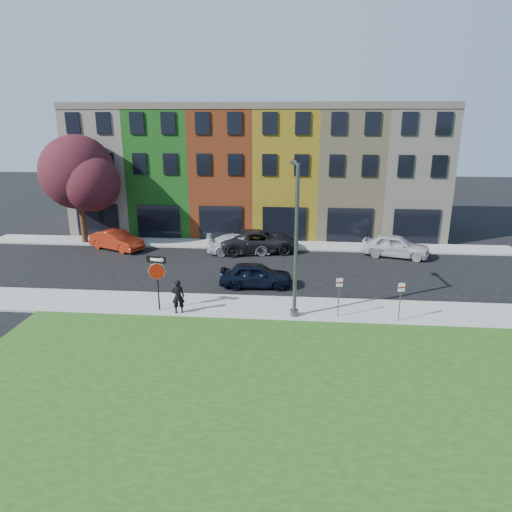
# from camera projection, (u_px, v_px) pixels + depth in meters

# --- Properties ---
(ground) EXTENTS (120.00, 120.00, 0.00)m
(ground) POSITION_uv_depth(u_px,v_px,m) (274.00, 336.00, 20.50)
(ground) COLOR black
(ground) RESTS_ON ground
(sidewalk_near) EXTENTS (40.00, 3.00, 0.12)m
(sidewalk_near) POSITION_uv_depth(u_px,v_px,m) (316.00, 310.00, 23.18)
(sidewalk_near) COLOR gray
(sidewalk_near) RESTS_ON ground
(sidewalk_far) EXTENTS (40.00, 2.40, 0.12)m
(sidewalk_far) POSITION_uv_depth(u_px,v_px,m) (245.00, 244.00, 35.02)
(sidewalk_far) COLOR gray
(sidewalk_far) RESTS_ON ground
(rowhouse_block) EXTENTS (30.00, 10.12, 10.00)m
(rowhouse_block) POSITION_uv_depth(u_px,v_px,m) (258.00, 171.00, 39.43)
(rowhouse_block) COLOR beige
(rowhouse_block) RESTS_ON ground
(stop_sign) EXTENTS (1.04, 0.24, 2.83)m
(stop_sign) POSITION_uv_depth(u_px,v_px,m) (157.00, 272.00, 22.43)
(stop_sign) COLOR black
(stop_sign) RESTS_ON sidewalk_near
(man) EXTENTS (0.80, 0.67, 1.72)m
(man) POSITION_uv_depth(u_px,v_px,m) (178.00, 296.00, 22.43)
(man) COLOR black
(man) RESTS_ON sidewalk_near
(sedan_near) EXTENTS (2.20, 4.38, 1.42)m
(sedan_near) POSITION_uv_depth(u_px,v_px,m) (256.00, 275.00, 26.30)
(sedan_near) COLOR black
(sedan_near) RESTS_ON ground
(parked_car_red) EXTENTS (4.82, 5.48, 1.43)m
(parked_car_red) POSITION_uv_depth(u_px,v_px,m) (117.00, 240.00, 33.71)
(parked_car_red) COLOR maroon
(parked_car_red) RESTS_ON ground
(parked_car_silver) EXTENTS (3.38, 5.32, 1.37)m
(parked_car_silver) POSITION_uv_depth(u_px,v_px,m) (240.00, 244.00, 32.74)
(parked_car_silver) COLOR silver
(parked_car_silver) RESTS_ON ground
(parked_car_dark) EXTENTS (5.10, 6.91, 1.61)m
(parked_car_dark) POSITION_uv_depth(u_px,v_px,m) (259.00, 241.00, 33.12)
(parked_car_dark) COLOR black
(parked_car_dark) RESTS_ON ground
(parked_car_white) EXTENTS (4.28, 5.56, 1.56)m
(parked_car_white) POSITION_uv_depth(u_px,v_px,m) (396.00, 246.00, 31.98)
(parked_car_white) COLOR silver
(parked_car_white) RESTS_ON ground
(street_lamp) EXTENTS (0.56, 2.58, 7.35)m
(street_lamp) POSITION_uv_depth(u_px,v_px,m) (296.00, 241.00, 21.48)
(street_lamp) COLOR #4C4E51
(street_lamp) RESTS_ON sidewalk_near
(parking_sign_a) EXTENTS (0.32, 0.11, 2.06)m
(parking_sign_a) POSITION_uv_depth(u_px,v_px,m) (339.00, 292.00, 21.86)
(parking_sign_a) COLOR #4C4E51
(parking_sign_a) RESTS_ON sidewalk_near
(parking_sign_b) EXTENTS (0.32, 0.10, 1.99)m
(parking_sign_b) POSITION_uv_depth(u_px,v_px,m) (401.00, 296.00, 21.41)
(parking_sign_b) COLOR #4C4E51
(parking_sign_b) RESTS_ON sidewalk_near
(tree_purple) EXTENTS (6.60, 5.78, 8.12)m
(tree_purple) POSITION_uv_depth(u_px,v_px,m) (79.00, 174.00, 34.06)
(tree_purple) COLOR black
(tree_purple) RESTS_ON sidewalk_far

